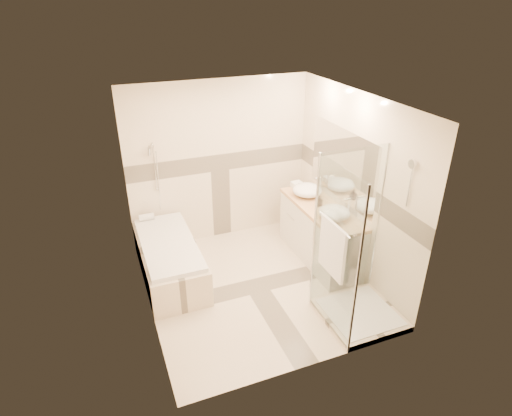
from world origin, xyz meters
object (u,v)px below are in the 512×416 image
object	(u,v)px
bathtub	(169,257)
vessel_sink_far	(334,213)
shower_enclosure	(351,282)
amenity_bottle_a	(319,201)
vessel_sink_near	(307,190)
vanity	(320,233)
amenity_bottle_b	(319,201)

from	to	relation	value
bathtub	vessel_sink_far	xyz separation A→B (m)	(2.13, -0.70, 0.63)
bathtub	vessel_sink_far	distance (m)	2.33
shower_enclosure	amenity_bottle_a	bearing A→B (deg)	78.35
vessel_sink_near	amenity_bottle_a	world-z (taller)	vessel_sink_near
vanity	amenity_bottle_b	distance (m)	0.50
vanity	vessel_sink_far	world-z (taller)	vessel_sink_far
vessel_sink_near	bathtub	bearing A→B (deg)	-178.02
vessel_sink_near	vessel_sink_far	size ratio (longest dim) A/B	1.04
amenity_bottle_a	amenity_bottle_b	world-z (taller)	amenity_bottle_a
amenity_bottle_a	vessel_sink_near	bearing A→B (deg)	90.00
bathtub	amenity_bottle_a	bearing A→B (deg)	-7.96
shower_enclosure	amenity_bottle_b	size ratio (longest dim) A/B	15.37
vessel_sink_far	vessel_sink_near	bearing A→B (deg)	90.00
amenity_bottle_a	shower_enclosure	bearing A→B (deg)	-101.65
vessel_sink_far	amenity_bottle_a	world-z (taller)	vessel_sink_far
bathtub	shower_enclosure	distance (m)	2.47
vessel_sink_far	amenity_bottle_b	size ratio (longest dim) A/B	3.19
bathtub	vessel_sink_far	bearing A→B (deg)	-18.21
amenity_bottle_a	bathtub	bearing A→B (deg)	172.04
shower_enclosure	vessel_sink_far	xyz separation A→B (m)	(0.27, 0.92, 0.43)
shower_enclosure	vessel_sink_far	world-z (taller)	shower_enclosure
vanity	amenity_bottle_b	world-z (taller)	amenity_bottle_b
vessel_sink_near	amenity_bottle_b	xyz separation A→B (m)	(0.00, -0.35, -0.02)
bathtub	vanity	distance (m)	2.18
amenity_bottle_b	shower_enclosure	bearing A→B (deg)	-101.48
vanity	vessel_sink_near	world-z (taller)	vessel_sink_near
amenity_bottle_a	vessel_sink_far	bearing A→B (deg)	-90.00
vessel_sink_near	amenity_bottle_a	bearing A→B (deg)	-90.00
vessel_sink_far	amenity_bottle_b	xyz separation A→B (m)	(0.00, 0.42, -0.02)
shower_enclosure	amenity_bottle_b	distance (m)	1.43
vanity	shower_enclosure	world-z (taller)	shower_enclosure
vanity	amenity_bottle_a	size ratio (longest dim) A/B	10.64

